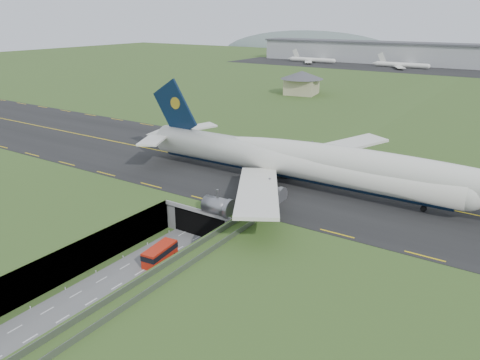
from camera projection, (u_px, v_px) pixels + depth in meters
The scene contains 10 objects.
ground at pixel (172, 254), 83.61m from camera, with size 900.00×900.00×0.00m, color #3B5421.
airfield_deck at pixel (171, 239), 82.60m from camera, with size 800.00×800.00×6.00m, color gray.
trench_road at pixel (142, 272), 77.68m from camera, with size 12.00×75.00×0.20m, color slate.
taxiway at pixel (266, 173), 107.51m from camera, with size 800.00×44.00×0.18m, color black.
tunnel_portal at pixel (225, 207), 95.63m from camera, with size 17.00×22.30×6.00m.
guideway at pixel (136, 299), 61.09m from camera, with size 3.00×53.00×7.05m.
jumbo_jet at pixel (321, 165), 95.02m from camera, with size 98.82×62.89×20.80m.
shuttle_tram at pixel (160, 254), 80.25m from camera, with size 3.51×7.41×2.93m.
service_building at pixel (302, 81), 210.81m from camera, with size 22.29×22.29×10.52m.
cargo_terminal at pixel (467, 56), 314.44m from camera, with size 320.00×67.00×15.60m.
Camera 1 is at (51.17, -55.29, 40.49)m, focal length 35.00 mm.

